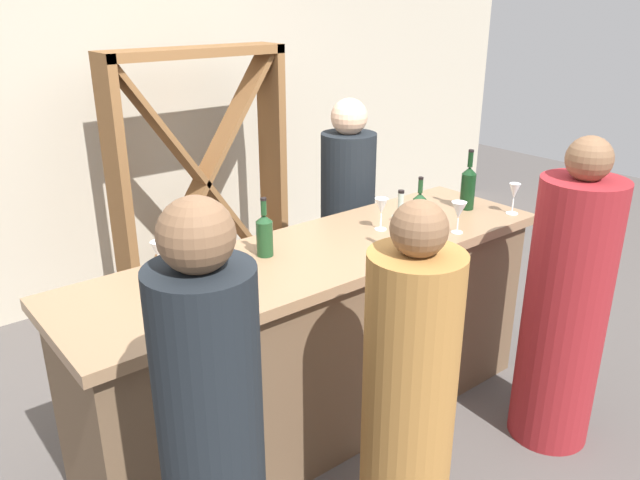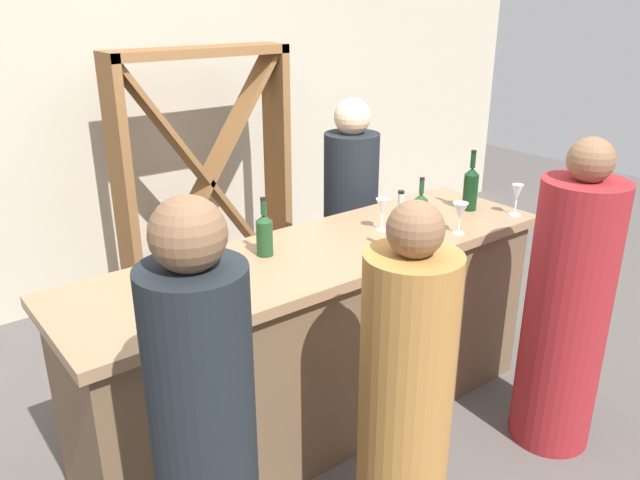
{
  "view_description": "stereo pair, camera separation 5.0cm",
  "coord_description": "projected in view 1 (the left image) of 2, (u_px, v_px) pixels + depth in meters",
  "views": [
    {
      "loc": [
        -1.71,
        -2.13,
        2.1
      ],
      "look_at": [
        0.0,
        0.0,
        1.03
      ],
      "focal_mm": 35.23,
      "sensor_mm": 36.0,
      "label": 1
    },
    {
      "loc": [
        -1.67,
        -2.16,
        2.1
      ],
      "look_at": [
        0.0,
        0.0,
        1.03
      ],
      "focal_mm": 35.23,
      "sensor_mm": 36.0,
      "label": 2
    }
  ],
  "objects": [
    {
      "name": "wine_bottle_center_olive_green",
      "position": [
        265.0,
        234.0,
        2.85
      ],
      "size": [
        0.08,
        0.08,
        0.28
      ],
      "color": "#193D1E",
      "rests_on": "bar_counter"
    },
    {
      "name": "person_left_guest",
      "position": [
        214.0,
        470.0,
        1.89
      ],
      "size": [
        0.39,
        0.39,
        1.63
      ],
      "rotation": [
        0.0,
        0.0,
        1.23
      ],
      "color": "black",
      "rests_on": "ground"
    },
    {
      "name": "wine_bottle_far_right_dark_green",
      "position": [
        468.0,
        187.0,
        3.47
      ],
      "size": [
        0.08,
        0.08,
        0.34
      ],
      "color": "black",
      "rests_on": "bar_counter"
    },
    {
      "name": "wine_glass_far_left",
      "position": [
        159.0,
        252.0,
        2.63
      ],
      "size": [
        0.07,
        0.07,
        0.16
      ],
      "color": "white",
      "rests_on": "bar_counter"
    },
    {
      "name": "wine_glass_near_left",
      "position": [
        459.0,
        211.0,
        3.12
      ],
      "size": [
        0.08,
        0.08,
        0.16
      ],
      "color": "white",
      "rests_on": "bar_counter"
    },
    {
      "name": "wine_bottle_leftmost_clear_pale",
      "position": [
        200.0,
        253.0,
        2.6
      ],
      "size": [
        0.08,
        0.08,
        0.31
      ],
      "color": "#B7C6B2",
      "rests_on": "bar_counter"
    },
    {
      "name": "wine_glass_near_right",
      "position": [
        381.0,
        207.0,
        3.16
      ],
      "size": [
        0.07,
        0.07,
        0.17
      ],
      "color": "white",
      "rests_on": "bar_counter"
    },
    {
      "name": "person_center_guest",
      "position": [
        409.0,
        400.0,
        2.37
      ],
      "size": [
        0.36,
        0.36,
        1.46
      ],
      "rotation": [
        0.0,
        0.0,
        1.55
      ],
      "color": "#9E6B33",
      "rests_on": "ground"
    },
    {
      "name": "ground_plane",
      "position": [
        320.0,
        422.0,
        3.31
      ],
      "size": [
        12.0,
        12.0,
        0.0
      ],
      "primitive_type": "plane",
      "color": "#4C4744"
    },
    {
      "name": "wine_glass_near_center",
      "position": [
        514.0,
        193.0,
        3.39
      ],
      "size": [
        0.07,
        0.07,
        0.17
      ],
      "color": "white",
      "rests_on": "bar_counter"
    },
    {
      "name": "bar_counter",
      "position": [
        320.0,
        340.0,
        3.13
      ],
      "size": [
        2.49,
        0.7,
        0.98
      ],
      "color": "brown",
      "rests_on": "ground"
    },
    {
      "name": "wine_bottle_second_right_clear_pale",
      "position": [
        399.0,
        230.0,
        2.88
      ],
      "size": [
        0.08,
        0.08,
        0.3
      ],
      "color": "#B7C6B2",
      "rests_on": "bar_counter"
    },
    {
      "name": "person_server_behind",
      "position": [
        347.0,
        227.0,
        4.01
      ],
      "size": [
        0.44,
        0.44,
        1.53
      ],
      "rotation": [
        0.0,
        0.0,
        -1.22
      ],
      "color": "black",
      "rests_on": "ground"
    },
    {
      "name": "person_right_guest",
      "position": [
        565.0,
        310.0,
        2.98
      ],
      "size": [
        0.44,
        0.44,
        1.54
      ],
      "rotation": [
        0.0,
        0.0,
        1.73
      ],
      "color": "maroon",
      "rests_on": "ground"
    },
    {
      "name": "wine_bottle_rightmost_olive_green",
      "position": [
        419.0,
        211.0,
        3.15
      ],
      "size": [
        0.07,
        0.07,
        0.28
      ],
      "color": "#193D1E",
      "rests_on": "bar_counter"
    },
    {
      "name": "wine_rack",
      "position": [
        202.0,
        181.0,
        4.34
      ],
      "size": [
        1.25,
        0.28,
        1.79
      ],
      "color": "brown",
      "rests_on": "ground"
    },
    {
      "name": "wine_bottle_second_left_amber_brown",
      "position": [
        190.0,
        241.0,
        2.76
      ],
      "size": [
        0.07,
        0.07,
        0.29
      ],
      "color": "#331E0F",
      "rests_on": "bar_counter"
    },
    {
      "name": "back_wall",
      "position": [
        124.0,
        102.0,
        4.39
      ],
      "size": [
        8.0,
        0.1,
        2.8
      ],
      "primitive_type": "cube",
      "color": "#B2A893",
      "rests_on": "ground"
    }
  ]
}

